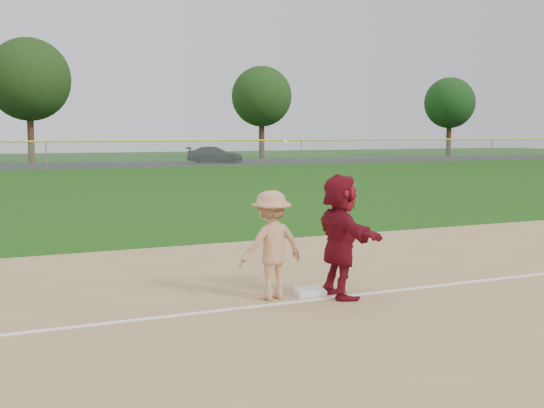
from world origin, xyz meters
name	(u,v)px	position (x,y,z in m)	size (l,w,h in m)	color
ground	(308,289)	(0.00, 0.00, 0.00)	(160.00, 160.00, 0.00)	#19480E
foul_line	(332,298)	(0.00, -0.80, 0.03)	(60.00, 0.10, 0.01)	white
parking_asphalt	(38,166)	(0.00, 46.00, 0.01)	(120.00, 10.00, 0.01)	black
first_base	(310,292)	(-0.21, -0.47, 0.07)	(0.44, 0.44, 0.10)	white
base_runner	(340,236)	(0.16, -0.78, 1.00)	(1.83, 0.58, 1.97)	maroon
car_right	(215,155)	(14.42, 45.43, 0.71)	(1.96, 4.82, 1.40)	black
first_base_play	(271,245)	(-0.89, -0.44, 0.88)	(1.19, 0.79, 2.50)	#AFAFB1
outfield_fence	(46,142)	(0.00, 40.00, 1.96)	(110.00, 0.12, 110.00)	#999EA0
tree_2	(29,80)	(0.00, 51.50, 7.06)	(7.00, 7.00, 10.58)	#3B2615
tree_3	(262,97)	(22.00, 52.80, 6.16)	(6.00, 6.00, 9.19)	#371F14
tree_4	(450,103)	(44.00, 51.20, 5.85)	(5.60, 5.60, 8.67)	#342113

